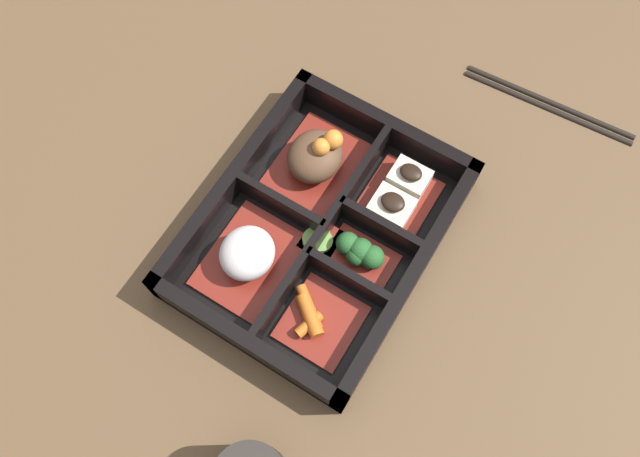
{
  "coord_description": "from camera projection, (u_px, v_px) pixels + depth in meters",
  "views": [
    {
      "loc": [
        -0.2,
        -0.12,
        0.62
      ],
      "look_at": [
        0.0,
        0.0,
        0.03
      ],
      "focal_mm": 35.0,
      "sensor_mm": 36.0,
      "label": 1
    }
  ],
  "objects": [
    {
      "name": "bowl_pickles",
      "position": [
        320.0,
        239.0,
        0.65
      ],
      "size": [
        0.04,
        0.04,
        0.01
      ],
      "color": "maroon",
      "rests_on": "bento_base"
    },
    {
      "name": "bowl_tofu",
      "position": [
        400.0,
        193.0,
        0.66
      ],
      "size": [
        0.08,
        0.07,
        0.03
      ],
      "color": "maroon",
      "rests_on": "bento_base"
    },
    {
      "name": "ground_plane",
      "position": [
        320.0,
        237.0,
        0.67
      ],
      "size": [
        3.0,
        3.0,
        0.0
      ],
      "primitive_type": "plane",
      "color": "brown"
    },
    {
      "name": "bowl_stew",
      "position": [
        316.0,
        157.0,
        0.67
      ],
      "size": [
        0.11,
        0.08,
        0.06
      ],
      "color": "maroon",
      "rests_on": "bento_base"
    },
    {
      "name": "bowl_greens",
      "position": [
        361.0,
        252.0,
        0.63
      ],
      "size": [
        0.04,
        0.07,
        0.03
      ],
      "color": "maroon",
      "rests_on": "bento_base"
    },
    {
      "name": "chopsticks",
      "position": [
        549.0,
        104.0,
        0.72
      ],
      "size": [
        0.03,
        0.21,
        0.01
      ],
      "color": "black",
      "rests_on": "ground_plane"
    },
    {
      "name": "bento_rim",
      "position": [
        322.0,
        230.0,
        0.64
      ],
      "size": [
        0.29,
        0.23,
        0.05
      ],
      "color": "black",
      "rests_on": "ground_plane"
    },
    {
      "name": "bowl_carrots",
      "position": [
        317.0,
        319.0,
        0.62
      ],
      "size": [
        0.08,
        0.07,
        0.02
      ],
      "color": "maroon",
      "rests_on": "bento_base"
    },
    {
      "name": "bento_base",
      "position": [
        320.0,
        235.0,
        0.66
      ],
      "size": [
        0.29,
        0.23,
        0.01
      ],
      "color": "black",
      "rests_on": "ground_plane"
    },
    {
      "name": "bowl_rice",
      "position": [
        248.0,
        255.0,
        0.63
      ],
      "size": [
        0.11,
        0.08,
        0.05
      ],
      "color": "maroon",
      "rests_on": "bento_base"
    }
  ]
}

